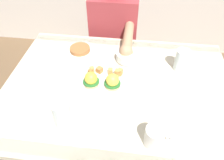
{
  "coord_description": "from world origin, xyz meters",
  "views": [
    {
      "loc": [
        0.07,
        -0.82,
        1.56
      ],
      "look_at": [
        -0.03,
        0.0,
        0.78
      ],
      "focal_mm": 35.54,
      "sensor_mm": 36.0,
      "label": 1
    }
  ],
  "objects": [
    {
      "name": "fork",
      "position": [
        -0.49,
        -0.14,
        0.74
      ],
      "size": [
        0.15,
        0.06,
        0.0
      ],
      "color": "silver",
      "rests_on": "dining_table"
    },
    {
      "name": "water_glass_far",
      "position": [
        0.33,
        0.18,
        0.8
      ],
      "size": [
        0.07,
        0.07,
        0.13
      ],
      "color": "silver",
      "rests_on": "dining_table"
    },
    {
      "name": "side_plate",
      "position": [
        -0.27,
        0.27,
        0.75
      ],
      "size": [
        0.2,
        0.2,
        0.04
      ],
      "color": "white",
      "rests_on": "dining_table"
    },
    {
      "name": "coffee_mug",
      "position": [
        0.18,
        -0.31,
        0.79
      ],
      "size": [
        0.11,
        0.08,
        0.09
      ],
      "color": "white",
      "rests_on": "dining_table"
    },
    {
      "name": "ground_plane",
      "position": [
        0.0,
        0.0,
        0.0
      ],
      "size": [
        6.0,
        6.0,
        0.0
      ],
      "primitive_type": "plane",
      "color": "brown"
    },
    {
      "name": "eggs_benedict_plate",
      "position": [
        -0.08,
        -0.01,
        0.77
      ],
      "size": [
        0.27,
        0.27,
        0.09
      ],
      "color": "white",
      "rests_on": "dining_table"
    },
    {
      "name": "dining_table",
      "position": [
        0.0,
        0.0,
        0.63
      ],
      "size": [
        1.2,
        0.9,
        0.74
      ],
      "color": "beige",
      "rests_on": "ground_plane"
    },
    {
      "name": "diner_person",
      "position": [
        -0.1,
        0.6,
        0.65
      ],
      "size": [
        0.34,
        0.54,
        1.14
      ],
      "color": "#33333D",
      "rests_on": "ground_plane"
    },
    {
      "name": "fruit_bowl",
      "position": [
        0.02,
        0.22,
        0.77
      ],
      "size": [
        0.12,
        0.12,
        0.06
      ],
      "color": "white",
      "rests_on": "dining_table"
    },
    {
      "name": "water_glass_near",
      "position": [
        -0.22,
        -0.26,
        0.8
      ],
      "size": [
        0.08,
        0.08,
        0.13
      ],
      "color": "silver",
      "rests_on": "dining_table"
    }
  ]
}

